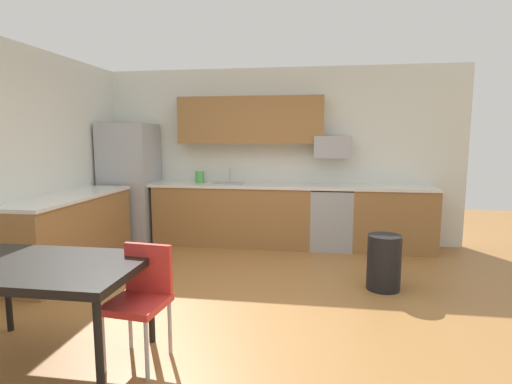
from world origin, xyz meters
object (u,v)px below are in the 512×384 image
oven_range (331,218)px  kettle (200,178)px  trash_bin (384,262)px  microwave (332,147)px  refrigerator (130,184)px  dining_table (42,272)px  chair_near_table (141,293)px

oven_range → kettle: (-2.02, 0.05, 0.56)m
trash_bin → kettle: kettle is taller
oven_range → microwave: size_ratio=1.69×
microwave → trash_bin: size_ratio=0.90×
refrigerator → dining_table: bearing=-74.2°
dining_table → kettle: size_ratio=7.00×
dining_table → microwave: bearing=58.7°
microwave → chair_near_table: bearing=-113.7°
oven_range → chair_near_table: (-1.49, -3.30, 0.05)m
trash_bin → chair_near_table: bearing=-139.8°
oven_range → chair_near_table: bearing=-114.3°
chair_near_table → dining_table: bearing=-167.0°
dining_table → kettle: (0.14, 3.50, 0.33)m
oven_range → dining_table: 4.08m
microwave → oven_range: bearing=-90.0°
microwave → dining_table: bearing=-121.3°
microwave → kettle: 2.08m
chair_near_table → refrigerator: bearing=116.8°
dining_table → refrigerator: bearing=105.8°
trash_bin → kettle: bearing=146.9°
microwave → kettle: microwave is taller
oven_range → chair_near_table: size_ratio=1.07×
oven_range → dining_table: oven_range is taller
refrigerator → oven_range: (3.11, 0.08, -0.47)m
oven_range → microwave: (-0.00, 0.10, 1.05)m
refrigerator → kettle: bearing=6.8°
microwave → kettle: (-2.02, -0.05, -0.48)m
kettle → microwave: bearing=1.4°
trash_bin → kettle: 3.11m
microwave → dining_table: 4.23m
chair_near_table → kettle: kettle is taller
refrigerator → oven_range: size_ratio=2.03×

